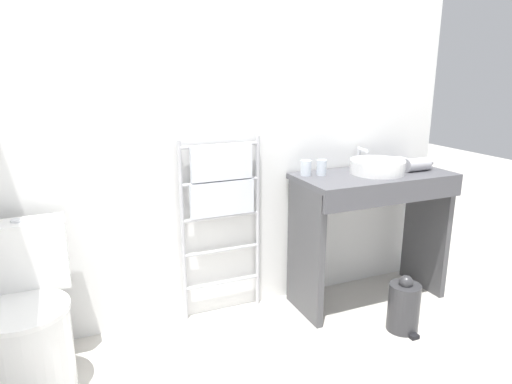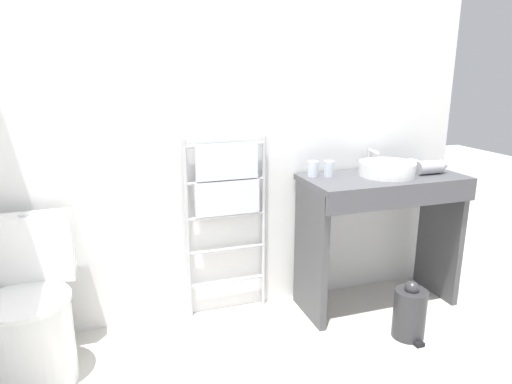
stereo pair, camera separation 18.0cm
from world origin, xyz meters
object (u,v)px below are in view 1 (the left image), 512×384
hair_dryer (416,164)px  trash_bin (404,306)px  towel_radiator (222,193)px  cup_near_wall (306,168)px  toilet (26,327)px  sink_basin (377,166)px  cup_near_edge (321,168)px

hair_dryer → trash_bin: hair_dryer is taller
towel_radiator → cup_near_wall: towel_radiator is taller
toilet → trash_bin: size_ratio=2.30×
cup_near_wall → hair_dryer: size_ratio=0.41×
sink_basin → hair_dryer: size_ratio=1.49×
towel_radiator → toilet: bearing=-164.7°
toilet → towel_radiator: bearing=15.3°
cup_near_edge → cup_near_wall: bearing=161.4°
toilet → cup_near_edge: (1.68, 0.19, 0.58)m
hair_dryer → trash_bin: (-0.34, -0.37, -0.74)m
hair_dryer → trash_bin: size_ratio=0.66×
toilet → cup_near_wall: bearing=8.0°
cup_near_wall → cup_near_edge: 0.10m
towel_radiator → cup_near_wall: bearing=-7.5°
toilet → hair_dryer: size_ratio=3.49×
toilet → trash_bin: toilet is taller
toilet → trash_bin: 1.99m
sink_basin → trash_bin: size_ratio=0.98×
sink_basin → trash_bin: sink_basin is taller
towel_radiator → sink_basin: bearing=-11.4°
cup_near_edge → towel_radiator: bearing=170.8°
sink_basin → towel_radiator: bearing=168.6°
towel_radiator → trash_bin: 1.24m
towel_radiator → hair_dryer: (1.23, -0.22, 0.12)m
sink_basin → cup_near_edge: (-0.34, 0.09, 0.00)m
sink_basin → cup_near_wall: 0.45m
cup_near_edge → trash_bin: bearing=-59.7°
hair_dryer → cup_near_wall: bearing=167.8°
towel_radiator → sink_basin: 0.98m
trash_bin → toilet: bearing=171.3°
cup_near_wall → hair_dryer: (0.72, -0.15, -0.00)m
sink_basin → cup_near_wall: size_ratio=3.62×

